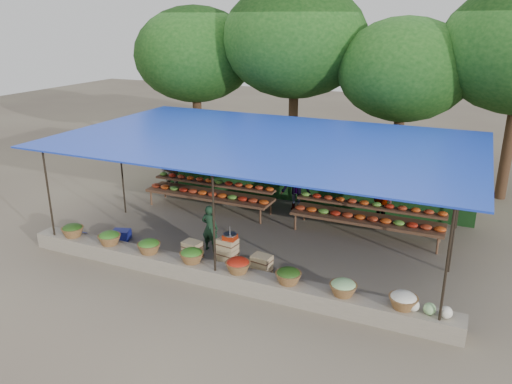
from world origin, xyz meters
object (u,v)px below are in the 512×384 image
at_px(blue_crate_front, 77,238).
at_px(vendor_seated, 210,228).
at_px(crate_counter, 227,256).
at_px(blue_crate_back, 121,235).
at_px(weighing_scale, 230,236).

bearing_deg(blue_crate_front, vendor_seated, 17.99).
height_order(crate_counter, blue_crate_back, crate_counter).
height_order(weighing_scale, blue_crate_back, weighing_scale).
height_order(crate_counter, vendor_seated, vendor_seated).
relative_size(crate_counter, blue_crate_front, 5.35).
height_order(crate_counter, blue_crate_front, crate_counter).
distance_m(blue_crate_front, blue_crate_back, 1.17).
distance_m(vendor_seated, blue_crate_front, 3.73).
bearing_deg(vendor_seated, blue_crate_front, 16.08).
distance_m(weighing_scale, vendor_seated, 1.20).
relative_size(vendor_seated, blue_crate_back, 2.69).
distance_m(weighing_scale, blue_crate_back, 3.59).
xyz_separation_m(weighing_scale, blue_crate_front, (-4.49, -0.38, -0.72)).
bearing_deg(blue_crate_front, blue_crate_back, 34.77).
bearing_deg(weighing_scale, crate_counter, 180.00).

